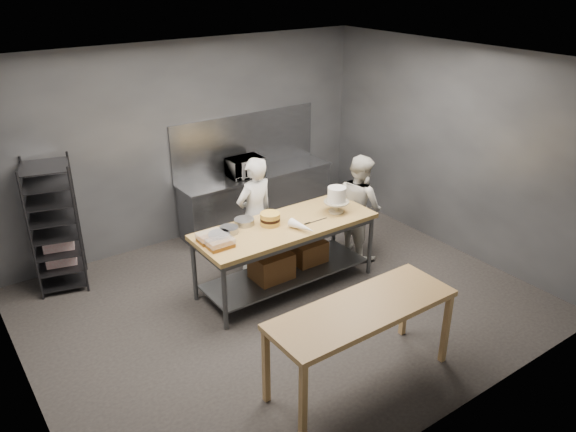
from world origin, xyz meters
The scene contains 16 objects.
ground centered at (0.00, 0.00, 0.00)m, with size 6.00×6.00×0.00m, color black.
back_wall centered at (0.00, 2.50, 1.50)m, with size 6.00×0.04×3.00m, color #4C4F54.
work_table centered at (0.29, 0.35, 0.57)m, with size 2.40×0.90×0.92m.
near_counter centered at (-0.17, -1.62, 0.81)m, with size 2.00×0.70×0.90m.
back_counter centered at (1.00, 2.18, 0.45)m, with size 2.60×0.60×0.90m.
splashback_panel centered at (1.00, 2.48, 1.35)m, with size 2.60×0.02×0.90m, color slate.
speed_rack centered at (-2.13, 2.10, 0.86)m, with size 0.75×0.78×1.75m.
chef_behind centered at (0.22, 0.99, 0.82)m, with size 0.60×0.39×1.64m, color silver.
chef_right centered at (1.69, 0.49, 0.76)m, with size 0.74×0.58×1.53m, color beige.
microwave centered at (0.79, 2.18, 1.05)m, with size 0.54×0.37×0.30m, color black.
frosted_cake_stand centered at (1.04, 0.25, 1.14)m, with size 0.34×0.34×0.35m.
layer_cake centered at (0.10, 0.44, 1.00)m, with size 0.26×0.26×0.16m.
cake_pans centered at (-0.41, 0.54, 0.96)m, with size 0.72×0.43×0.07m.
piping_bag centered at (0.32, 0.05, 0.98)m, with size 0.12×0.12×0.38m, color white.
offset_spatula centered at (0.59, 0.18, 0.93)m, with size 0.37×0.02×0.02m.
pastry_clamshells centered at (-0.73, 0.36, 0.98)m, with size 0.33×0.43×0.11m.
Camera 1 is at (-3.45, -4.97, 4.00)m, focal length 35.00 mm.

